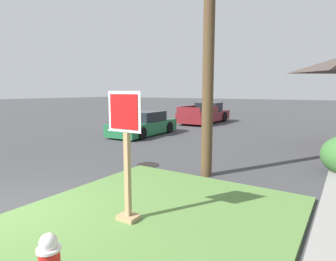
{
  "coord_description": "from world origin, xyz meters",
  "views": [
    {
      "loc": [
        5.36,
        -2.49,
        2.35
      ],
      "look_at": [
        1.86,
        2.9,
        1.44
      ],
      "focal_mm": 29.99,
      "sensor_mm": 36.0,
      "label": 1
    }
  ],
  "objects_px": {
    "manhole_cover": "(148,165)",
    "pickup_truck_maroon": "(205,115)",
    "stop_sign": "(127,160)",
    "parked_sedan_green": "(144,125)"
  },
  "relations": [
    {
      "from": "manhole_cover",
      "to": "pickup_truck_maroon",
      "type": "relative_size",
      "value": 0.14
    },
    {
      "from": "stop_sign",
      "to": "parked_sedan_green",
      "type": "bearing_deg",
      "value": 126.28
    },
    {
      "from": "manhole_cover",
      "to": "parked_sedan_green",
      "type": "relative_size",
      "value": 0.16
    },
    {
      "from": "manhole_cover",
      "to": "stop_sign",
      "type": "bearing_deg",
      "value": -58.02
    },
    {
      "from": "pickup_truck_maroon",
      "to": "parked_sedan_green",
      "type": "bearing_deg",
      "value": -92.27
    },
    {
      "from": "stop_sign",
      "to": "manhole_cover",
      "type": "bearing_deg",
      "value": 121.98
    },
    {
      "from": "stop_sign",
      "to": "pickup_truck_maroon",
      "type": "relative_size",
      "value": 0.44
    },
    {
      "from": "parked_sedan_green",
      "to": "pickup_truck_maroon",
      "type": "relative_size",
      "value": 0.85
    },
    {
      "from": "stop_sign",
      "to": "manhole_cover",
      "type": "distance_m",
      "value": 4.17
    },
    {
      "from": "parked_sedan_green",
      "to": "pickup_truck_maroon",
      "type": "xyz_separation_m",
      "value": [
        0.28,
        7.03,
        0.07
      ]
    }
  ]
}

